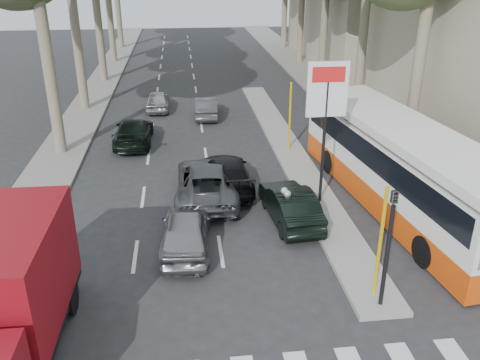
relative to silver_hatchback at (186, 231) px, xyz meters
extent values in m
plane|color=#28282B|center=(2.03, -2.28, -0.68)|extent=(120.00, 120.00, 0.00)
cube|color=gray|center=(10.63, 22.72, -0.62)|extent=(3.20, 70.00, 0.12)
cube|color=gray|center=(-5.97, 25.72, -0.62)|extent=(2.40, 64.00, 0.12)
cube|color=gray|center=(5.28, 8.72, -0.60)|extent=(1.50, 26.00, 0.16)
cylinder|color=yellow|center=(5.28, -3.28, 1.07)|extent=(0.10, 0.10, 3.50)
cylinder|color=yellow|center=(5.28, 2.72, 1.07)|extent=(0.10, 0.10, 3.50)
cylinder|color=yellow|center=(5.28, 8.72, 1.07)|extent=(0.10, 0.10, 3.50)
cylinder|color=black|center=(5.28, 2.72, 1.92)|extent=(0.12, 0.12, 5.20)
cube|color=white|center=(5.28, 2.72, 3.92)|extent=(1.50, 0.10, 2.00)
cube|color=red|center=(5.28, 2.66, 4.47)|extent=(1.20, 0.02, 0.55)
cylinder|color=black|center=(5.28, -3.78, 0.92)|extent=(0.12, 0.12, 3.20)
imported|color=black|center=(5.28, -3.78, 2.42)|extent=(0.16, 0.41, 1.00)
cylinder|color=#6B604C|center=(-5.97, 9.72, 3.52)|extent=(0.56, 0.56, 8.40)
cylinder|color=#6B604C|center=(-6.07, 17.72, 3.80)|extent=(0.56, 0.56, 8.96)
cylinder|color=#6B604C|center=(-5.87, 25.72, 3.38)|extent=(0.56, 0.56, 8.12)
cylinder|color=#6B604C|center=(-5.97, 33.72, 4.08)|extent=(0.56, 0.56, 9.52)
cylinder|color=#6B604C|center=(-6.07, 41.72, 3.66)|extent=(0.56, 0.56, 8.68)
cylinder|color=#6B604C|center=(11.03, 7.72, 3.52)|extent=(0.56, 0.56, 8.40)
cylinder|color=#6B604C|center=(11.13, 15.72, 3.94)|extent=(0.56, 0.56, 9.24)
cylinder|color=#6B604C|center=(10.93, 23.72, 3.24)|extent=(0.56, 0.56, 7.84)
cylinder|color=#6B604C|center=(11.03, 31.72, 3.80)|extent=(0.56, 0.56, 8.96)
cylinder|color=#6B604C|center=(11.13, 39.72, 3.52)|extent=(0.56, 0.56, 8.40)
imported|color=#929399|center=(0.00, 0.00, 0.00)|extent=(1.85, 4.09, 1.36)
imported|color=black|center=(3.83, 1.54, -0.01)|extent=(1.79, 4.19, 1.34)
imported|color=#4B4D52|center=(0.93, 3.85, 0.05)|extent=(2.69, 5.36, 1.46)
imported|color=black|center=(1.78, 4.72, -0.01)|extent=(2.10, 4.71, 1.34)
imported|color=#AFB1B8|center=(-1.47, 17.07, -0.07)|extent=(1.49, 3.62, 1.23)
imported|color=#4E4F56|center=(1.53, 15.16, -0.07)|extent=(1.47, 3.75, 1.22)
imported|color=black|center=(-2.49, 10.74, -0.02)|extent=(1.91, 4.57, 1.32)
cube|color=black|center=(-4.27, -4.78, -0.11)|extent=(2.36, 6.23, 0.26)
cylinder|color=black|center=(-3.22, -2.94, -0.22)|extent=(0.32, 0.93, 0.93)
cube|color=maroon|center=(-4.26, -3.96, 1.33)|extent=(2.43, 4.37, 2.58)
cube|color=#D5460B|center=(8.22, 2.27, -0.08)|extent=(4.11, 12.80, 0.98)
cube|color=white|center=(8.22, 2.27, 1.23)|extent=(4.11, 12.80, 1.64)
cube|color=black|center=(8.22, 2.27, 1.56)|extent=(4.07, 12.30, 0.93)
cube|color=white|center=(8.22, 2.27, 2.43)|extent=(4.11, 12.80, 0.33)
cylinder|color=black|center=(7.42, -1.86, -0.19)|extent=(0.42, 1.08, 1.05)
cylinder|color=black|center=(6.56, 5.89, -0.19)|extent=(0.42, 1.08, 1.05)
cylinder|color=black|center=(9.04, 6.16, -0.19)|extent=(0.42, 1.08, 1.05)
cylinder|color=black|center=(3.57, 0.05, -0.40)|extent=(0.13, 0.58, 0.57)
cylinder|color=black|center=(3.48, 1.38, -0.40)|extent=(0.13, 0.58, 0.57)
cylinder|color=silver|center=(3.57, 0.11, -0.06)|extent=(0.08, 0.36, 0.71)
cube|color=black|center=(3.52, 0.76, -0.28)|extent=(0.24, 0.68, 0.27)
cube|color=black|center=(3.53, 0.58, -0.04)|extent=(0.29, 0.42, 0.20)
cube|color=black|center=(3.50, 1.03, -0.09)|extent=(0.29, 0.60, 0.11)
cylinder|color=silver|center=(3.56, 0.16, 0.23)|extent=(0.55, 0.07, 0.04)
imported|color=black|center=(3.52, 0.76, 0.11)|extent=(0.57, 0.40, 1.50)
imported|color=black|center=(3.50, 1.12, 0.07)|extent=(0.71, 0.43, 1.40)
sphere|color=#B2B2B7|center=(3.53, 0.72, 0.82)|extent=(0.25, 0.25, 0.25)
sphere|color=#B2B2B7|center=(3.50, 1.09, 0.76)|extent=(0.25, 0.25, 0.25)
imported|color=#3C334D|center=(9.23, 2.22, 0.31)|extent=(0.81, 1.13, 1.75)
imported|color=#6F6653|center=(10.77, 5.01, 0.40)|extent=(1.24, 0.56, 1.91)
camera|label=1|loc=(0.08, -14.73, 8.28)|focal=38.00mm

